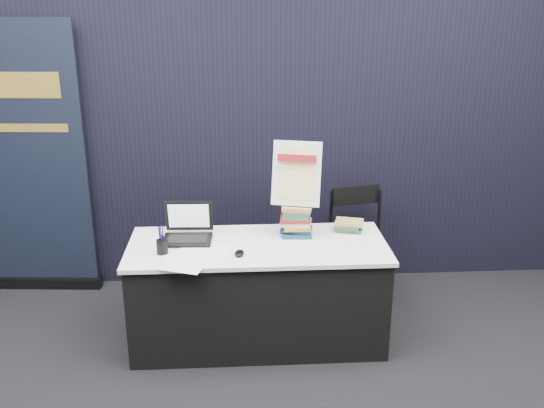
% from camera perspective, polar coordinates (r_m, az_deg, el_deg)
% --- Properties ---
extents(floor, '(8.00, 8.00, 0.00)m').
position_cam_1_polar(floor, '(4.11, -0.97, -16.53)').
color(floor, black).
rests_on(floor, ground).
extents(wall_back, '(8.00, 0.02, 3.50)m').
position_cam_1_polar(wall_back, '(7.36, -2.47, 14.16)').
color(wall_back, '#A4A19B').
rests_on(wall_back, floor).
extents(drape_partition, '(6.00, 0.08, 2.40)m').
position_cam_1_polar(drape_partition, '(5.07, -1.85, 5.56)').
color(drape_partition, black).
rests_on(drape_partition, floor).
extents(display_table, '(1.80, 0.75, 0.75)m').
position_cam_1_polar(display_table, '(4.38, -1.32, -8.30)').
color(display_table, black).
rests_on(display_table, floor).
extents(laptop, '(0.35, 0.29, 0.26)m').
position_cam_1_polar(laptop, '(4.32, -7.97, -2.53)').
color(laptop, black).
rests_on(laptop, display_table).
extents(mouse, '(0.08, 0.11, 0.03)m').
position_cam_1_polar(mouse, '(4.04, -3.09, -4.64)').
color(mouse, black).
rests_on(mouse, display_table).
extents(brochure_left, '(0.30, 0.26, 0.00)m').
position_cam_1_polar(brochure_left, '(4.09, -8.43, -4.73)').
color(brochure_left, white).
rests_on(brochure_left, display_table).
extents(brochure_mid, '(0.31, 0.27, 0.00)m').
position_cam_1_polar(brochure_mid, '(3.92, -8.33, -5.81)').
color(brochure_mid, white).
rests_on(brochure_mid, display_table).
extents(brochure_right, '(0.34, 0.25, 0.00)m').
position_cam_1_polar(brochure_right, '(4.11, -6.46, -4.52)').
color(brochure_right, white).
rests_on(brochure_right, display_table).
extents(pen_cup, '(0.10, 0.10, 0.10)m').
position_cam_1_polar(pen_cup, '(4.11, -10.30, -3.98)').
color(pen_cup, black).
rests_on(pen_cup, display_table).
extents(book_stack_tall, '(0.22, 0.18, 0.22)m').
position_cam_1_polar(book_stack_tall, '(4.33, 2.30, -1.57)').
color(book_stack_tall, '#154553').
rests_on(book_stack_tall, display_table).
extents(book_stack_short, '(0.21, 0.18, 0.08)m').
position_cam_1_polar(book_stack_short, '(4.48, 7.26, -1.99)').
color(book_stack_short, '#1F752E').
rests_on(book_stack_short, display_table).
extents(info_sign, '(0.36, 0.21, 0.47)m').
position_cam_1_polar(info_sign, '(4.25, 2.32, 2.81)').
color(info_sign, black).
rests_on(info_sign, book_stack_tall).
extents(pullup_banner, '(0.95, 0.17, 2.23)m').
position_cam_1_polar(pullup_banner, '(5.29, -21.56, 2.42)').
color(pullup_banner, black).
rests_on(pullup_banner, floor).
extents(stacking_chair, '(0.50, 0.51, 0.93)m').
position_cam_1_polar(stacking_chair, '(4.94, 8.10, -3.39)').
color(stacking_chair, black).
rests_on(stacking_chair, floor).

